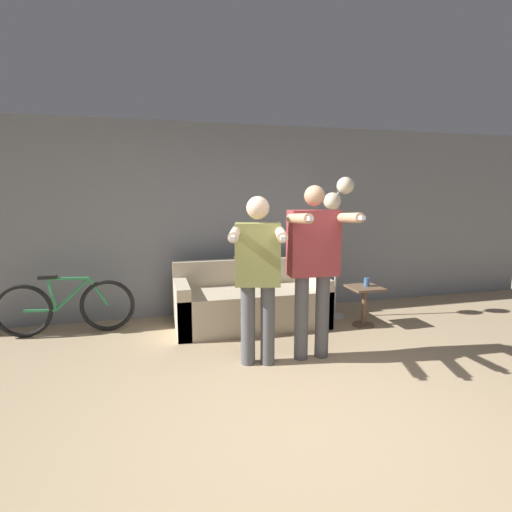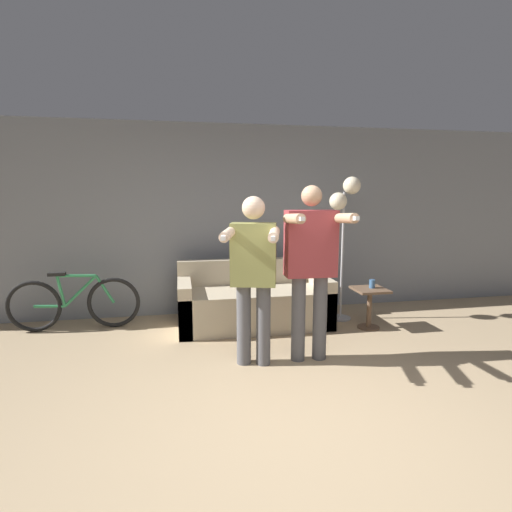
% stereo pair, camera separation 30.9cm
% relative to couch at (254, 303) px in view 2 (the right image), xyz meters
% --- Properties ---
extents(ground_plane, '(16.00, 16.00, 0.00)m').
position_rel_couch_xyz_m(ground_plane, '(-0.12, -2.40, -0.28)').
color(ground_plane, tan).
extents(wall_back, '(10.00, 0.05, 2.60)m').
position_rel_couch_xyz_m(wall_back, '(-0.12, 0.68, 1.02)').
color(wall_back, gray).
rests_on(wall_back, ground_plane).
extents(couch, '(1.90, 0.83, 0.81)m').
position_rel_couch_xyz_m(couch, '(0.00, 0.00, 0.00)').
color(couch, beige).
rests_on(couch, ground_plane).
extents(person_left, '(0.61, 0.76, 1.65)m').
position_rel_couch_xyz_m(person_left, '(-0.22, -1.18, 0.67)').
color(person_left, '#56565B').
rests_on(person_left, ground_plane).
extents(person_right, '(0.58, 0.69, 1.75)m').
position_rel_couch_xyz_m(person_right, '(0.35, -1.18, 0.74)').
color(person_right, '#56565B').
rests_on(person_right, ground_plane).
extents(cat, '(0.43, 0.12, 0.16)m').
position_rel_couch_xyz_m(cat, '(0.12, 0.32, 0.59)').
color(cat, tan).
rests_on(cat, couch).
extents(floor_lamp, '(0.41, 0.28, 1.88)m').
position_rel_couch_xyz_m(floor_lamp, '(1.20, 0.03, 1.24)').
color(floor_lamp, '#B2B2B7').
rests_on(floor_lamp, ground_plane).
extents(side_table, '(0.39, 0.39, 0.51)m').
position_rel_couch_xyz_m(side_table, '(1.39, -0.39, 0.07)').
color(side_table, brown).
rests_on(side_table, ground_plane).
extents(cup, '(0.07, 0.07, 0.10)m').
position_rel_couch_xyz_m(cup, '(1.43, -0.37, 0.28)').
color(cup, '#3D6693').
rests_on(cup, side_table).
extents(bicycle, '(1.56, 0.07, 0.72)m').
position_rel_couch_xyz_m(bicycle, '(-2.20, 0.24, 0.05)').
color(bicycle, black).
rests_on(bicycle, ground_plane).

